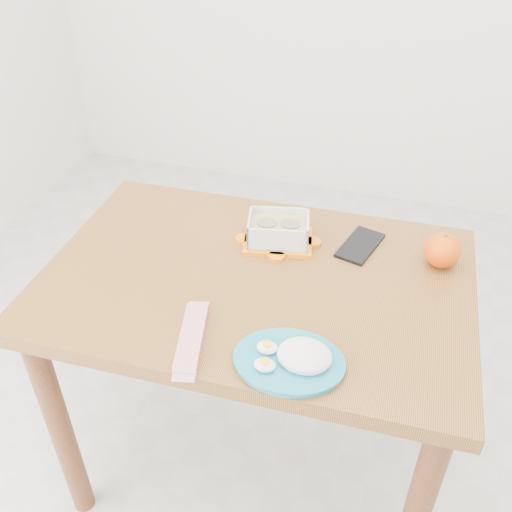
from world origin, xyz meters
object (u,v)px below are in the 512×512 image
(food_container, at_px, (278,231))
(rice_plate, at_px, (294,358))
(orange_fruit, at_px, (442,251))
(dining_table, at_px, (256,313))
(smartphone, at_px, (360,245))

(food_container, distance_m, rice_plate, 0.42)
(food_container, height_order, orange_fruit, orange_fruit)
(food_container, relative_size, rice_plate, 0.82)
(dining_table, distance_m, rice_plate, 0.33)
(food_container, bearing_deg, rice_plate, -82.68)
(orange_fruit, relative_size, smartphone, 0.56)
(dining_table, relative_size, orange_fruit, 12.04)
(rice_plate, height_order, smartphone, rice_plate)
(smartphone, bearing_deg, food_container, -153.11)
(orange_fruit, distance_m, smartphone, 0.20)
(dining_table, height_order, food_container, food_container)
(dining_table, relative_size, smartphone, 6.80)
(dining_table, xyz_separation_m, food_container, (0.01, 0.15, 0.16))
(food_container, xyz_separation_m, orange_fruit, (0.41, 0.03, 0.01))
(orange_fruit, height_order, smartphone, orange_fruit)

